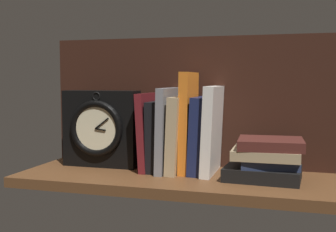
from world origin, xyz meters
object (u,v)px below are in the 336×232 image
at_px(framed_clock, 101,128).
at_px(book_stack_side, 266,160).
at_px(book_orange_pandolfini, 188,122).
at_px(book_black_skeptic, 158,136).
at_px(book_maroon_dawkins, 148,131).
at_px(book_tan_shortstories, 178,134).
at_px(book_gray_chess, 168,129).
at_px(book_navy_bierce, 200,135).
at_px(book_white_catcher, 212,130).

bearing_deg(framed_clock, book_stack_side, -5.02).
xyz_separation_m(book_orange_pandolfini, framed_clock, (-0.25, 0.00, -0.02)).
bearing_deg(book_black_skeptic, book_orange_pandolfini, 0.00).
height_order(book_maroon_dawkins, book_tan_shortstories, book_maroon_dawkins).
relative_size(book_maroon_dawkins, book_gray_chess, 0.94).
xyz_separation_m(book_gray_chess, book_orange_pandolfini, (0.05, 0.00, 0.02)).
height_order(book_navy_bierce, framed_clock, framed_clock).
xyz_separation_m(book_orange_pandolfini, book_white_catcher, (0.06, 0.00, -0.02)).
bearing_deg(framed_clock, book_white_catcher, -0.22).
xyz_separation_m(book_black_skeptic, framed_clock, (-0.16, 0.00, 0.01)).
distance_m(book_navy_bierce, framed_clock, 0.28).
relative_size(book_black_skeptic, book_orange_pandolfini, 0.71).
distance_m(book_maroon_dawkins, framed_clock, 0.14).
bearing_deg(book_stack_side, book_navy_bierce, 167.32).
distance_m(book_black_skeptic, book_orange_pandolfini, 0.09).
bearing_deg(book_maroon_dawkins, book_gray_chess, 0.00).
xyz_separation_m(book_black_skeptic, book_navy_bierce, (0.11, 0.00, 0.01)).
xyz_separation_m(book_gray_chess, book_tan_shortstories, (0.03, -0.00, -0.01)).
xyz_separation_m(book_maroon_dawkins, framed_clock, (-0.14, 0.00, 0.00)).
xyz_separation_m(book_maroon_dawkins, book_navy_bierce, (0.14, 0.00, -0.00)).
distance_m(book_black_skeptic, framed_clock, 0.17).
bearing_deg(book_black_skeptic, book_gray_chess, 0.00).
bearing_deg(book_gray_chess, book_white_catcher, 0.00).
bearing_deg(book_stack_side, book_white_catcher, 164.54).
bearing_deg(book_navy_bierce, book_stack_side, -12.68).
height_order(book_orange_pandolfini, book_navy_bierce, book_orange_pandolfini).
bearing_deg(book_maroon_dawkins, book_tan_shortstories, -0.00).
bearing_deg(framed_clock, book_tan_shortstories, -0.31).
distance_m(book_maroon_dawkins, book_navy_bierce, 0.14).
relative_size(book_black_skeptic, book_gray_chess, 0.84).
bearing_deg(book_white_catcher, book_black_skeptic, 180.00).
height_order(book_gray_chess, book_orange_pandolfini, book_orange_pandolfini).
height_order(book_gray_chess, book_stack_side, book_gray_chess).
distance_m(book_black_skeptic, book_white_catcher, 0.15).
relative_size(book_tan_shortstories, book_stack_side, 1.04).
distance_m(book_black_skeptic, book_stack_side, 0.29).
height_order(book_black_skeptic, framed_clock, framed_clock).
distance_m(book_orange_pandolfini, book_white_catcher, 0.06).
bearing_deg(book_orange_pandolfini, book_stack_side, -10.79).
height_order(book_gray_chess, book_tan_shortstories, book_gray_chess).
xyz_separation_m(book_gray_chess, framed_clock, (-0.19, 0.00, -0.00)).
distance_m(framed_clock, book_stack_side, 0.45).
xyz_separation_m(book_gray_chess, book_stack_side, (0.25, -0.04, -0.06)).
relative_size(book_black_skeptic, book_tan_shortstories, 0.93).
height_order(book_maroon_dawkins, book_white_catcher, book_white_catcher).
xyz_separation_m(book_black_skeptic, book_tan_shortstories, (0.05, -0.00, 0.01)).
bearing_deg(book_navy_bierce, book_maroon_dawkins, 180.00).
bearing_deg(book_black_skeptic, book_maroon_dawkins, 180.00).
height_order(book_black_skeptic, book_tan_shortstories, book_tan_shortstories).
xyz_separation_m(framed_clock, book_stack_side, (0.45, -0.04, -0.06)).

